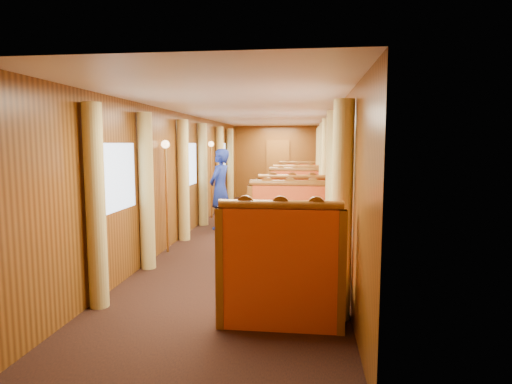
% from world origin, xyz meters
% --- Properties ---
extents(floor, '(3.00, 12.00, 0.01)m').
position_xyz_m(floor, '(0.00, 0.00, 0.00)').
color(floor, black).
rests_on(floor, ground).
extents(ceiling, '(3.00, 12.00, 0.01)m').
position_xyz_m(ceiling, '(0.00, 0.00, 2.50)').
color(ceiling, silver).
rests_on(ceiling, wall_left).
extents(wall_far, '(3.00, 0.01, 2.50)m').
position_xyz_m(wall_far, '(0.00, 6.00, 1.25)').
color(wall_far, brown).
rests_on(wall_far, floor).
extents(wall_near, '(3.00, 0.01, 2.50)m').
position_xyz_m(wall_near, '(0.00, -6.00, 1.25)').
color(wall_near, brown).
rests_on(wall_near, floor).
extents(wall_left, '(0.01, 12.00, 2.50)m').
position_xyz_m(wall_left, '(-1.50, 0.00, 1.25)').
color(wall_left, brown).
rests_on(wall_left, floor).
extents(wall_right, '(0.01, 12.00, 2.50)m').
position_xyz_m(wall_right, '(1.50, 0.00, 1.25)').
color(wall_right, brown).
rests_on(wall_right, floor).
extents(doorway_far, '(0.80, 0.04, 2.00)m').
position_xyz_m(doorway_far, '(0.00, 5.97, 1.00)').
color(doorway_far, brown).
rests_on(doorway_far, floor).
extents(table_near, '(1.05, 0.72, 0.75)m').
position_xyz_m(table_near, '(0.75, -3.50, 0.38)').
color(table_near, white).
rests_on(table_near, floor).
extents(banquette_near_fwd, '(1.30, 0.55, 1.34)m').
position_xyz_m(banquette_near_fwd, '(0.75, -4.51, 0.42)').
color(banquette_near_fwd, '#B32213').
rests_on(banquette_near_fwd, floor).
extents(banquette_near_aft, '(1.30, 0.55, 1.34)m').
position_xyz_m(banquette_near_aft, '(0.75, -2.49, 0.42)').
color(banquette_near_aft, '#B32213').
rests_on(banquette_near_aft, floor).
extents(table_mid, '(1.05, 0.72, 0.75)m').
position_xyz_m(table_mid, '(0.75, 0.00, 0.38)').
color(table_mid, white).
rests_on(table_mid, floor).
extents(banquette_mid_fwd, '(1.30, 0.55, 1.34)m').
position_xyz_m(banquette_mid_fwd, '(0.75, -1.01, 0.42)').
color(banquette_mid_fwd, '#B32213').
rests_on(banquette_mid_fwd, floor).
extents(banquette_mid_aft, '(1.30, 0.55, 1.34)m').
position_xyz_m(banquette_mid_aft, '(0.75, 1.01, 0.42)').
color(banquette_mid_aft, '#B32213').
rests_on(banquette_mid_aft, floor).
extents(table_far, '(1.05, 0.72, 0.75)m').
position_xyz_m(table_far, '(0.75, 3.50, 0.38)').
color(table_far, white).
rests_on(table_far, floor).
extents(banquette_far_fwd, '(1.30, 0.55, 1.34)m').
position_xyz_m(banquette_far_fwd, '(0.75, 2.49, 0.42)').
color(banquette_far_fwd, '#B32213').
rests_on(banquette_far_fwd, floor).
extents(banquette_far_aft, '(1.30, 0.55, 1.34)m').
position_xyz_m(banquette_far_aft, '(0.75, 4.51, 0.42)').
color(banquette_far_aft, '#B32213').
rests_on(banquette_far_aft, floor).
extents(tea_tray, '(0.36, 0.29, 0.01)m').
position_xyz_m(tea_tray, '(0.64, -3.54, 0.76)').
color(tea_tray, silver).
rests_on(tea_tray, table_near).
extents(teapot_left, '(0.19, 0.17, 0.13)m').
position_xyz_m(teapot_left, '(0.54, -3.62, 0.81)').
color(teapot_left, silver).
rests_on(teapot_left, tea_tray).
extents(teapot_right, '(0.20, 0.17, 0.13)m').
position_xyz_m(teapot_right, '(0.73, -3.64, 0.82)').
color(teapot_right, silver).
rests_on(teapot_right, tea_tray).
extents(teapot_back, '(0.18, 0.15, 0.13)m').
position_xyz_m(teapot_back, '(0.67, -3.46, 0.81)').
color(teapot_back, silver).
rests_on(teapot_back, tea_tray).
extents(fruit_plate, '(0.20, 0.20, 0.05)m').
position_xyz_m(fruit_plate, '(1.08, -3.62, 0.77)').
color(fruit_plate, white).
rests_on(fruit_plate, table_near).
extents(cup_inboard, '(0.08, 0.08, 0.26)m').
position_xyz_m(cup_inboard, '(0.36, -3.39, 0.86)').
color(cup_inboard, white).
rests_on(cup_inboard, table_near).
extents(cup_outboard, '(0.08, 0.08, 0.26)m').
position_xyz_m(cup_outboard, '(0.42, -3.29, 0.86)').
color(cup_outboard, white).
rests_on(cup_outboard, table_near).
extents(rose_vase_mid, '(0.06, 0.06, 0.36)m').
position_xyz_m(rose_vase_mid, '(0.72, 0.02, 0.93)').
color(rose_vase_mid, silver).
rests_on(rose_vase_mid, table_mid).
extents(rose_vase_far, '(0.06, 0.06, 0.36)m').
position_xyz_m(rose_vase_far, '(0.79, 3.48, 0.93)').
color(rose_vase_far, silver).
rests_on(rose_vase_far, table_far).
extents(window_left_near, '(0.01, 1.20, 0.90)m').
position_xyz_m(window_left_near, '(-1.49, -3.50, 1.45)').
color(window_left_near, '#95ADCF').
rests_on(window_left_near, wall_left).
extents(curtain_left_near_a, '(0.22, 0.22, 2.35)m').
position_xyz_m(curtain_left_near_a, '(-1.38, -4.28, 1.18)').
color(curtain_left_near_a, '#D4C06C').
rests_on(curtain_left_near_a, floor).
extents(curtain_left_near_b, '(0.22, 0.22, 2.35)m').
position_xyz_m(curtain_left_near_b, '(-1.38, -2.72, 1.18)').
color(curtain_left_near_b, '#D4C06C').
rests_on(curtain_left_near_b, floor).
extents(window_right_near, '(0.01, 1.20, 0.90)m').
position_xyz_m(window_right_near, '(1.49, -3.50, 1.45)').
color(window_right_near, '#95ADCF').
rests_on(window_right_near, wall_right).
extents(curtain_right_near_a, '(0.22, 0.22, 2.35)m').
position_xyz_m(curtain_right_near_a, '(1.38, -4.28, 1.18)').
color(curtain_right_near_a, '#D4C06C').
rests_on(curtain_right_near_a, floor).
extents(curtain_right_near_b, '(0.22, 0.22, 2.35)m').
position_xyz_m(curtain_right_near_b, '(1.38, -2.72, 1.18)').
color(curtain_right_near_b, '#D4C06C').
rests_on(curtain_right_near_b, floor).
extents(window_left_mid, '(0.01, 1.20, 0.90)m').
position_xyz_m(window_left_mid, '(-1.49, 0.00, 1.45)').
color(window_left_mid, '#95ADCF').
rests_on(window_left_mid, wall_left).
extents(curtain_left_mid_a, '(0.22, 0.22, 2.35)m').
position_xyz_m(curtain_left_mid_a, '(-1.38, -0.78, 1.18)').
color(curtain_left_mid_a, '#D4C06C').
rests_on(curtain_left_mid_a, floor).
extents(curtain_left_mid_b, '(0.22, 0.22, 2.35)m').
position_xyz_m(curtain_left_mid_b, '(-1.38, 0.78, 1.18)').
color(curtain_left_mid_b, '#D4C06C').
rests_on(curtain_left_mid_b, floor).
extents(window_right_mid, '(0.01, 1.20, 0.90)m').
position_xyz_m(window_right_mid, '(1.49, 0.00, 1.45)').
color(window_right_mid, '#95ADCF').
rests_on(window_right_mid, wall_right).
extents(curtain_right_mid_a, '(0.22, 0.22, 2.35)m').
position_xyz_m(curtain_right_mid_a, '(1.38, -0.78, 1.18)').
color(curtain_right_mid_a, '#D4C06C').
rests_on(curtain_right_mid_a, floor).
extents(curtain_right_mid_b, '(0.22, 0.22, 2.35)m').
position_xyz_m(curtain_right_mid_b, '(1.38, 0.78, 1.18)').
color(curtain_right_mid_b, '#D4C06C').
rests_on(curtain_right_mid_b, floor).
extents(window_left_far, '(0.01, 1.20, 0.90)m').
position_xyz_m(window_left_far, '(-1.49, 3.50, 1.45)').
color(window_left_far, '#95ADCF').
rests_on(window_left_far, wall_left).
extents(curtain_left_far_a, '(0.22, 0.22, 2.35)m').
position_xyz_m(curtain_left_far_a, '(-1.38, 2.72, 1.18)').
color(curtain_left_far_a, '#D4C06C').
rests_on(curtain_left_far_a, floor).
extents(curtain_left_far_b, '(0.22, 0.22, 2.35)m').
position_xyz_m(curtain_left_far_b, '(-1.38, 4.28, 1.18)').
color(curtain_left_far_b, '#D4C06C').
rests_on(curtain_left_far_b, floor).
extents(window_right_far, '(0.01, 1.20, 0.90)m').
position_xyz_m(window_right_far, '(1.49, 3.50, 1.45)').
color(window_right_far, '#95ADCF').
rests_on(window_right_far, wall_right).
extents(curtain_right_far_a, '(0.22, 0.22, 2.35)m').
position_xyz_m(curtain_right_far_a, '(1.38, 2.72, 1.18)').
color(curtain_right_far_a, '#D4C06C').
rests_on(curtain_right_far_a, floor).
extents(curtain_right_far_b, '(0.22, 0.22, 2.35)m').
position_xyz_m(curtain_right_far_b, '(1.38, 4.28, 1.18)').
color(curtain_right_far_b, '#D4C06C').
rests_on(curtain_right_far_b, floor).
extents(sconce_left_fore, '(0.14, 0.14, 1.95)m').
position_xyz_m(sconce_left_fore, '(-1.40, -1.75, 1.38)').
color(sconce_left_fore, '#BF8C3F').
rests_on(sconce_left_fore, floor).
extents(sconce_right_fore, '(0.14, 0.14, 1.95)m').
position_xyz_m(sconce_right_fore, '(1.40, -1.75, 1.38)').
color(sconce_right_fore, '#BF8C3F').
rests_on(sconce_right_fore, floor).
extents(sconce_left_aft, '(0.14, 0.14, 1.95)m').
position_xyz_m(sconce_left_aft, '(-1.40, 1.75, 1.38)').
color(sconce_left_aft, '#BF8C3F').
rests_on(sconce_left_aft, floor).
extents(sconce_right_aft, '(0.14, 0.14, 1.95)m').
position_xyz_m(sconce_right_aft, '(1.40, 1.75, 1.38)').
color(sconce_right_aft, '#BF8C3F').
rests_on(sconce_right_aft, floor).
extents(steward, '(0.58, 0.74, 1.78)m').
position_xyz_m(steward, '(-0.90, 0.41, 0.89)').
color(steward, navy).
rests_on(steward, floor).
extents(passenger, '(0.40, 0.44, 0.76)m').
position_xyz_m(passenger, '(0.75, 0.78, 0.74)').
color(passenger, beige).
rests_on(passenger, banquette_mid_aft).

